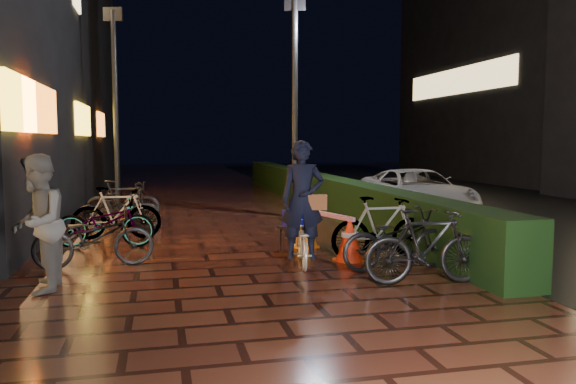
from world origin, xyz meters
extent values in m
plane|color=#381911|center=(0.00, 0.00, 0.00)|extent=(80.00, 80.00, 0.00)
cube|color=black|center=(9.00, 5.00, 0.00)|extent=(11.00, 60.00, 0.01)
cube|color=black|center=(3.30, 8.00, 0.50)|extent=(0.70, 20.00, 1.00)
imported|color=slate|center=(-2.89, -0.32, 0.92)|extent=(0.71, 0.90, 1.84)
imported|color=silver|center=(5.43, 5.74, 0.62)|extent=(2.18, 4.49, 1.23)
cube|color=yellow|center=(-3.45, 1.50, 2.60)|extent=(0.08, 2.00, 0.90)
cube|color=orange|center=(-3.45, 3.00, 2.60)|extent=(0.08, 3.00, 0.90)
cube|color=yellow|center=(-3.45, 9.00, 2.60)|extent=(0.08, 2.80, 0.90)
cube|color=orange|center=(-3.45, 14.00, 2.60)|extent=(0.08, 2.20, 0.90)
cube|color=black|center=(17.50, 18.00, 7.00)|extent=(8.00, 14.00, 14.00)
cube|color=#FFD88C|center=(13.45, 18.00, 5.00)|extent=(0.06, 10.00, 1.30)
cylinder|color=black|center=(2.14, 6.06, 2.81)|extent=(0.20, 0.20, 5.62)
cube|color=black|center=(2.14, 6.06, 5.51)|extent=(0.53, 0.28, 0.38)
cylinder|color=black|center=(-2.53, 8.84, 2.85)|extent=(0.19, 0.19, 5.70)
cube|color=black|center=(-2.53, 8.84, 5.59)|extent=(0.55, 0.24, 0.38)
imported|color=white|center=(0.92, 0.47, 0.37)|extent=(0.72, 1.47, 0.74)
imported|color=black|center=(0.90, 0.37, 1.07)|extent=(0.75, 0.56, 1.89)
cube|color=brown|center=(1.11, 0.31, 1.04)|extent=(0.35, 0.20, 0.24)
cone|color=red|center=(1.77, 0.59, 0.38)|extent=(0.47, 0.47, 0.75)
cone|color=orange|center=(1.35, 1.92, 0.38)|extent=(0.47, 0.47, 0.75)
cube|color=#E74D0C|center=(1.77, 0.59, 0.02)|extent=(0.51, 0.51, 0.03)
cube|color=#EF520C|center=(1.35, 1.92, 0.02)|extent=(0.51, 0.51, 0.03)
cube|color=red|center=(1.56, 1.26, 0.71)|extent=(0.56, 1.56, 0.08)
cube|color=black|center=(1.14, 1.75, 0.41)|extent=(0.69, 0.63, 0.04)
cylinder|color=black|center=(0.99, 1.50, 0.19)|extent=(0.04, 0.04, 0.39)
cylinder|color=black|center=(1.41, 1.66, 0.19)|extent=(0.04, 0.04, 0.39)
cylinder|color=black|center=(0.86, 1.84, 0.19)|extent=(0.04, 0.04, 0.39)
cylinder|color=black|center=(1.28, 2.01, 0.19)|extent=(0.04, 0.04, 0.39)
cube|color=#0D11AC|center=(1.14, 1.75, 0.58)|extent=(0.51, 0.47, 0.31)
cylinder|color=black|center=(1.05, 1.56, 0.56)|extent=(0.17, 0.45, 0.98)
imported|color=black|center=(-2.19, 3.61, 0.54)|extent=(1.81, 0.60, 1.07)
imported|color=black|center=(-2.24, 4.59, 0.48)|extent=(1.92, 0.91, 0.97)
imported|color=black|center=(-2.21, 5.62, 0.54)|extent=(1.82, 0.65, 1.07)
imported|color=black|center=(-2.34, 2.75, 0.48)|extent=(1.90, 0.84, 0.97)
imported|color=black|center=(-2.34, 1.01, 0.48)|extent=(1.90, 0.83, 0.97)
imported|color=black|center=(-2.23, 6.37, 0.48)|extent=(1.91, 0.88, 0.97)
imported|color=black|center=(2.35, 0.64, 0.54)|extent=(1.80, 0.54, 1.07)
imported|color=black|center=(2.28, -0.18, 0.48)|extent=(1.89, 0.80, 0.97)
imported|color=black|center=(2.32, -1.12, 0.54)|extent=(1.83, 0.68, 1.07)
camera|label=1|loc=(-1.29, -8.22, 2.02)|focal=35.00mm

